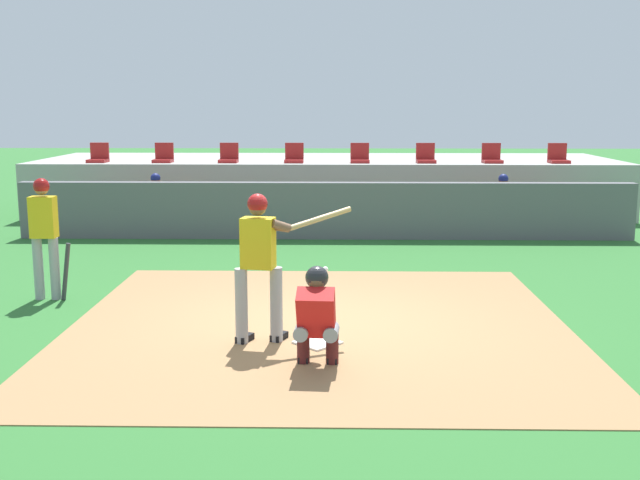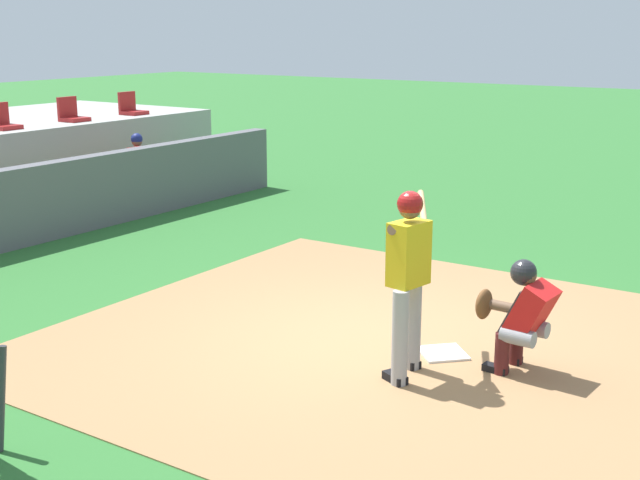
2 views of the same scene
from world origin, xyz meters
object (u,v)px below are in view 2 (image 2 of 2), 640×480
batter_at_plate (409,272)px  catcher_crouched (520,312)px  home_plate (443,353)px  dugout_player_1 (143,167)px  stadium_seat_6 (72,114)px  stadium_seat_7 (131,108)px  stadium_seat_5 (2,122)px

batter_at_plate → catcher_crouched: 1.16m
home_plate → dugout_player_1: dugout_player_1 is taller
home_plate → stadium_seat_6: size_ratio=0.92×
batter_at_plate → stadium_seat_7: bearing=57.8°
batter_at_plate → catcher_crouched: bearing=-51.3°
dugout_player_1 → stadium_seat_7: stadium_seat_7 is taller
dugout_player_1 → stadium_seat_7: bearing=49.5°
catcher_crouched → stadium_seat_5: (2.43, 10.96, 0.93)m
batter_at_plate → stadium_seat_6: size_ratio=3.76×
stadium_seat_7 → home_plate: bearing=-119.2°
batter_at_plate → stadium_seat_7: stadium_seat_7 is taller
stadium_seat_7 → batter_at_plate: bearing=-122.2°
catcher_crouched → stadium_seat_5: bearing=77.5°
home_plate → dugout_player_1: size_ratio=0.34×
stadium_seat_5 → stadium_seat_7: (3.25, 0.00, 0.00)m
dugout_player_1 → stadium_seat_5: size_ratio=2.71×
batter_at_plate → dugout_player_1: (4.62, 8.08, -0.36)m
home_plate → dugout_player_1: (3.95, 8.14, 0.65)m
dugout_player_1 → stadium_seat_6: stadium_seat_6 is taller
catcher_crouched → stadium_seat_6: stadium_seat_6 is taller
dugout_player_1 → catcher_crouched: bearing=-113.8°
stadium_seat_6 → stadium_seat_7: bearing=0.0°
batter_at_plate → home_plate: bearing=-5.4°
home_plate → batter_at_plate: bearing=174.6°
home_plate → batter_at_plate: 1.22m
batter_at_plate → stadium_seat_5: bearing=72.9°
catcher_crouched → stadium_seat_5: size_ratio=3.86×
batter_at_plate → catcher_crouched: size_ratio=0.97×
stadium_seat_5 → stadium_seat_6: same height
home_plate → stadium_seat_5: stadium_seat_5 is taller
dugout_player_1 → batter_at_plate: bearing=-119.8°
stadium_seat_7 → catcher_crouched: bearing=-117.4°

